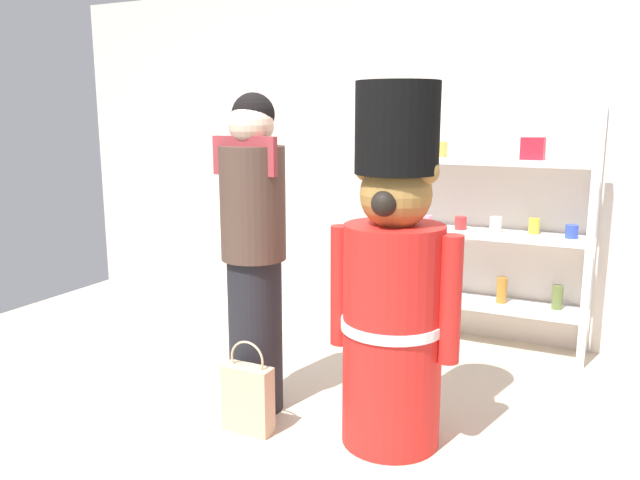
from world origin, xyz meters
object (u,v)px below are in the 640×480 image
object	(u,v)px
shopping_bag	(248,397)
person_shopper	(254,249)
merchandise_shelf	(479,230)
teddy_bear_guard	(393,286)

from	to	relation	value
shopping_bag	person_shopper	bearing A→B (deg)	112.63
merchandise_shelf	person_shopper	size ratio (longest dim) A/B	0.97
teddy_bear_guard	shopping_bag	distance (m)	0.96
person_shopper	teddy_bear_guard	bearing A→B (deg)	-1.29
merchandise_shelf	person_shopper	world-z (taller)	person_shopper
merchandise_shelf	person_shopper	xyz separation A→B (m)	(-0.86, -1.57, 0.09)
merchandise_shelf	teddy_bear_guard	distance (m)	1.59
teddy_bear_guard	person_shopper	world-z (taller)	teddy_bear_guard
merchandise_shelf	shopping_bag	bearing A→B (deg)	-112.54
merchandise_shelf	teddy_bear_guard	bearing A→B (deg)	-92.30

